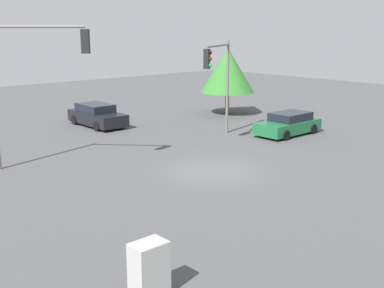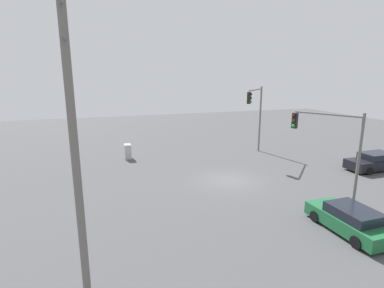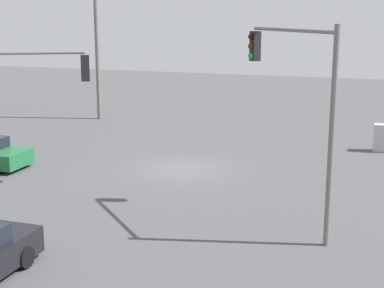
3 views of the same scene
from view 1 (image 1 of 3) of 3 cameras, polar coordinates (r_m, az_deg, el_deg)
ground_plane at (r=22.40m, az=2.61°, el=-3.26°), size 80.00×80.00×0.00m
sedan_green at (r=30.59m, az=11.35°, el=2.34°), size 4.47×2.06×1.38m
sedan_dark at (r=33.30m, az=-11.20°, el=3.34°), size 2.06×4.75×1.49m
traffic_signal_main at (r=23.00m, az=-18.86°, el=8.36°), size 3.43×3.45×6.79m
traffic_signal_cross at (r=28.39m, az=3.29°, el=8.52°), size 3.99×2.35×5.76m
electrical_cabinet at (r=12.25m, az=-5.10°, el=-14.59°), size 0.89×0.62×1.42m
tree_left at (r=36.99m, az=4.24°, el=8.71°), size 4.08×4.08×5.05m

